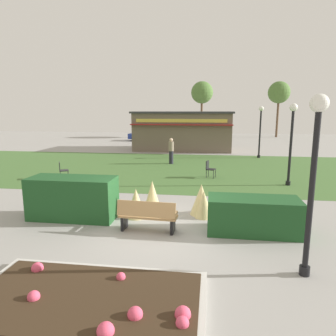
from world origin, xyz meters
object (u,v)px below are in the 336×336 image
(tree_left_bg, at_px, (279,93))
(trash_bin, at_px, (71,202))
(lamppost_far, at_px, (260,125))
(park_bench, at_px, (148,216))
(parked_car_west_slot, at_px, (147,135))
(cafe_chair_west, at_px, (209,168))
(food_kiosk, at_px, (183,131))
(lamppost_near, at_px, (314,164))
(lamppost_mid, at_px, (292,134))
(tree_right_bg, at_px, (202,93))
(cafe_chair_east, at_px, (62,169))
(person_strolling, at_px, (171,151))

(tree_left_bg, bearing_deg, trash_bin, -111.82)
(trash_bin, bearing_deg, lamppost_far, 59.63)
(park_bench, xyz_separation_m, parked_car_west_slot, (-5.61, 26.67, 0.16))
(cafe_chair_west, bearing_deg, trash_bin, -125.11)
(trash_bin, height_order, parked_car_west_slot, parked_car_west_slot)
(parked_car_west_slot, bearing_deg, food_kiosk, -56.89)
(tree_left_bg, bearing_deg, lamppost_near, -100.28)
(lamppost_mid, relative_size, trash_bin, 4.23)
(food_kiosk, bearing_deg, trash_bin, -96.71)
(tree_right_bg, bearing_deg, parked_car_west_slot, -136.66)
(lamppost_mid, relative_size, food_kiosk, 0.44)
(lamppost_far, distance_m, trash_bin, 16.26)
(park_bench, bearing_deg, tree_right_bg, 89.17)
(lamppost_near, relative_size, cafe_chair_east, 4.25)
(trash_bin, xyz_separation_m, parked_car_west_slot, (-2.76, 25.55, 0.20))
(lamppost_mid, bearing_deg, parked_car_west_slot, 118.58)
(lamppost_near, distance_m, cafe_chair_west, 9.89)
(lamppost_near, height_order, parked_car_west_slot, lamppost_near)
(lamppost_near, xyz_separation_m, person_strolling, (-4.62, 13.44, -1.54))
(lamppost_near, xyz_separation_m, parked_car_west_slot, (-9.42, 28.54, -1.76))
(tree_right_bg, bearing_deg, park_bench, -90.83)
(food_kiosk, height_order, tree_right_bg, tree_right_bg)
(lamppost_near, relative_size, food_kiosk, 0.44)
(lamppost_mid, xyz_separation_m, food_kiosk, (-6.13, 12.73, -0.70))
(person_strolling, bearing_deg, park_bench, 35.16)
(food_kiosk, height_order, person_strolling, food_kiosk)
(person_strolling, height_order, parked_car_west_slot, person_strolling)
(cafe_chair_west, bearing_deg, lamppost_far, 64.17)
(lamppost_near, relative_size, cafe_chair_west, 4.25)
(lamppost_mid, xyz_separation_m, parked_car_west_slot, (-11.01, 20.22, -1.76))
(tree_left_bg, bearing_deg, parked_car_west_slot, -155.25)
(lamppost_near, height_order, lamppost_far, same)
(park_bench, bearing_deg, cafe_chair_west, 77.32)
(food_kiosk, relative_size, cafe_chair_west, 9.71)
(park_bench, xyz_separation_m, lamppost_near, (3.81, -1.88, 1.92))
(person_strolling, xyz_separation_m, tree_right_bg, (1.28, 20.84, 4.83))
(lamppost_mid, relative_size, cafe_chair_east, 4.25)
(lamppost_far, distance_m, cafe_chair_east, 14.28)
(park_bench, relative_size, lamppost_near, 0.46)
(cafe_chair_east, height_order, tree_left_bg, tree_left_bg)
(cafe_chair_west, distance_m, tree_right_bg, 25.36)
(cafe_chair_east, height_order, parked_car_west_slot, parked_car_west_slot)
(lamppost_far, height_order, tree_right_bg, tree_right_bg)
(tree_right_bg, bearing_deg, person_strolling, -93.53)
(lamppost_mid, distance_m, parked_car_west_slot, 23.09)
(cafe_chair_east, relative_size, parked_car_west_slot, 0.21)
(trash_bin, bearing_deg, tree_right_bg, 83.94)
(lamppost_near, height_order, food_kiosk, lamppost_near)
(person_strolling, distance_m, tree_left_bg, 25.52)
(park_bench, relative_size, parked_car_west_slot, 0.41)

